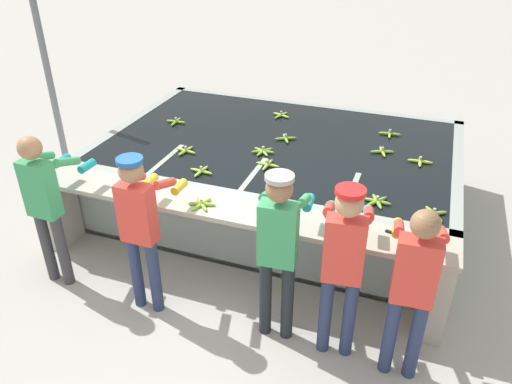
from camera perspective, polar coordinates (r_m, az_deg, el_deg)
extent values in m
plane|color=#A3A099|center=(5.20, -4.01, -11.59)|extent=(80.00, 80.00, 0.00)
cube|color=gray|center=(6.62, 2.52, -1.12)|extent=(4.29, 2.89, 0.06)
cube|color=gray|center=(5.29, -1.98, -4.43)|extent=(4.29, 0.12, 0.92)
cube|color=gray|center=(7.61, 5.80, 6.72)|extent=(4.29, 0.12, 0.92)
cube|color=gray|center=(7.23, -13.39, 4.74)|extent=(0.12, 2.89, 0.92)
cube|color=gray|center=(6.20, 21.29, -1.06)|extent=(0.12, 2.89, 0.92)
cube|color=black|center=(6.39, 2.61, 2.37)|extent=(4.05, 2.65, 0.85)
cube|color=gray|center=(6.05, -9.83, -0.09)|extent=(0.06, 0.80, 0.92)
cube|color=gray|center=(5.64, -0.25, -1.95)|extent=(0.06, 0.80, 0.92)
cube|color=gray|center=(5.43, 10.47, -3.97)|extent=(0.06, 0.80, 0.92)
cube|color=#A8A393|center=(4.83, -3.32, -1.98)|extent=(4.29, 0.45, 0.05)
cube|color=#A8A393|center=(6.07, -21.28, -2.03)|extent=(0.16, 0.41, 0.87)
cube|color=#A8A393|center=(4.82, 20.30, -10.91)|extent=(0.16, 0.41, 0.87)
cylinder|color=#38383D|center=(5.57, -22.78, -5.73)|extent=(0.11, 0.11, 0.82)
cylinder|color=#38383D|center=(5.45, -21.24, -6.25)|extent=(0.11, 0.11, 0.82)
cube|color=#38995B|center=(5.16, -23.47, 0.32)|extent=(0.33, 0.18, 0.58)
sphere|color=#9E704C|center=(4.98, -24.45, 4.61)|extent=(0.22, 0.22, 0.22)
cylinder|color=#38995B|center=(5.33, -23.36, 3.77)|extent=(0.09, 0.31, 0.18)
cylinder|color=teal|center=(5.55, -21.31, 3.34)|extent=(0.09, 0.20, 0.08)
cylinder|color=#38995B|center=(5.12, -20.77, 3.26)|extent=(0.09, 0.31, 0.18)
cylinder|color=teal|center=(5.35, -18.75, 2.83)|extent=(0.09, 0.20, 0.08)
cylinder|color=navy|center=(4.96, -13.51, -8.84)|extent=(0.11, 0.11, 0.80)
cylinder|color=navy|center=(4.87, -11.49, -9.42)|extent=(0.11, 0.11, 0.80)
cube|color=#DB3D33|center=(4.52, -13.45, -2.37)|extent=(0.32, 0.17, 0.57)
sphere|color=#9E704C|center=(4.32, -14.10, 2.37)|extent=(0.22, 0.22, 0.22)
cylinder|color=#1E5199|center=(4.28, -14.26, 3.53)|extent=(0.23, 0.23, 0.04)
cylinder|color=#DB3D33|center=(4.68, -13.79, 1.58)|extent=(0.08, 0.31, 0.18)
cylinder|color=gold|center=(4.94, -12.04, 1.20)|extent=(0.08, 0.20, 0.08)
cylinder|color=#DB3D33|center=(4.53, -10.38, 0.95)|extent=(0.08, 0.31, 0.18)
cylinder|color=gold|center=(4.79, -8.76, 0.59)|extent=(0.08, 0.20, 0.08)
cylinder|color=#1E2328|center=(4.54, 1.09, -11.91)|extent=(0.11, 0.11, 0.82)
cylinder|color=#1E2328|center=(4.51, 3.60, -12.34)|extent=(0.11, 0.11, 0.82)
cube|color=#38995B|center=(4.09, 2.54, -4.86)|extent=(0.33, 0.19, 0.58)
sphere|color=#896042|center=(3.86, 2.68, 0.38)|extent=(0.22, 0.22, 0.22)
cylinder|color=#9E9E99|center=(3.82, 2.72, 1.69)|extent=(0.23, 0.23, 0.04)
cylinder|color=#38995B|center=(4.22, 1.26, -0.38)|extent=(0.10, 0.31, 0.18)
cylinder|color=#1EA3AD|center=(4.51, 2.03, -0.65)|extent=(0.10, 0.21, 0.08)
cylinder|color=#38995B|center=(4.16, 5.53, -0.97)|extent=(0.10, 0.31, 0.18)
cylinder|color=#1EA3AD|center=(4.46, 6.02, -1.20)|extent=(0.10, 0.21, 0.08)
cylinder|color=navy|center=(4.43, 7.93, -13.63)|extent=(0.11, 0.11, 0.81)
cylinder|color=navy|center=(4.43, 10.57, -13.93)|extent=(0.11, 0.11, 0.81)
cube|color=#DB3D33|center=(3.99, 10.05, -6.52)|extent=(0.34, 0.21, 0.58)
sphere|color=tan|center=(3.75, 10.63, -1.24)|extent=(0.22, 0.22, 0.22)
cylinder|color=red|center=(3.70, 10.77, 0.08)|extent=(0.23, 0.23, 0.04)
cylinder|color=#DB3D33|center=(4.08, 8.33, -1.92)|extent=(0.12, 0.32, 0.18)
cylinder|color=#1EA3AD|center=(4.38, 8.49, -2.07)|extent=(0.11, 0.21, 0.08)
cylinder|color=#DB3D33|center=(4.08, 12.79, -2.43)|extent=(0.12, 0.32, 0.18)
cylinder|color=#1EA3AD|center=(4.38, 12.65, -2.54)|extent=(0.11, 0.21, 0.08)
cylinder|color=navy|center=(4.37, 15.06, -15.47)|extent=(0.11, 0.11, 0.80)
cylinder|color=navy|center=(4.39, 17.74, -15.80)|extent=(0.11, 0.11, 0.80)
cube|color=#DB3D33|center=(3.94, 17.81, -8.62)|extent=(0.33, 0.19, 0.56)
sphere|color=#896042|center=(3.70, 18.81, -3.50)|extent=(0.22, 0.22, 0.22)
cylinder|color=#DB3D33|center=(4.02, 16.03, -3.95)|extent=(0.10, 0.31, 0.18)
cylinder|color=gold|center=(4.32, 15.86, -3.98)|extent=(0.10, 0.21, 0.08)
cylinder|color=#DB3D33|center=(4.04, 20.53, -4.56)|extent=(0.10, 0.31, 0.18)
cylinder|color=gold|center=(4.34, 20.05, -4.55)|extent=(0.10, 0.21, 0.08)
ellipsoid|color=#7FAD33|center=(6.84, -9.55, 7.99)|extent=(0.17, 0.04, 0.04)
ellipsoid|color=#7FAD33|center=(6.77, -9.33, 7.77)|extent=(0.04, 0.17, 0.04)
ellipsoid|color=#7FAD33|center=(6.79, -8.71, 7.90)|extent=(0.17, 0.04, 0.04)
ellipsoid|color=#7FAD33|center=(6.86, -8.93, 8.11)|extent=(0.04, 0.17, 0.04)
cylinder|color=tan|center=(6.80, -9.15, 8.22)|extent=(0.03, 0.03, 0.04)
ellipsoid|color=#93BC3D|center=(5.92, -7.60, 4.58)|extent=(0.17, 0.07, 0.04)
ellipsoid|color=#93BC3D|center=(5.99, -7.71, 4.89)|extent=(0.07, 0.17, 0.04)
ellipsoid|color=#93BC3D|center=(5.99, -8.45, 4.80)|extent=(0.17, 0.07, 0.04)
ellipsoid|color=#93BC3D|center=(5.92, -8.35, 4.49)|extent=(0.07, 0.17, 0.04)
cylinder|color=tan|center=(5.94, -8.05, 5.00)|extent=(0.03, 0.03, 0.04)
ellipsoid|color=#7FAD33|center=(6.05, 13.74, 4.51)|extent=(0.17, 0.09, 0.04)
ellipsoid|color=#7FAD33|center=(6.01, 14.35, 4.27)|extent=(0.09, 0.17, 0.04)
ellipsoid|color=#7FAD33|center=(6.07, 14.75, 4.48)|extent=(0.17, 0.09, 0.04)
ellipsoid|color=#7FAD33|center=(6.11, 14.14, 4.72)|extent=(0.09, 0.17, 0.04)
cylinder|color=tan|center=(6.04, 14.29, 4.80)|extent=(0.03, 0.03, 0.04)
ellipsoid|color=#75A333|center=(5.01, 14.28, -1.17)|extent=(0.17, 0.05, 0.04)
ellipsoid|color=#75A333|center=(5.05, 14.09, -0.85)|extent=(0.13, 0.16, 0.04)
ellipsoid|color=#75A333|center=(5.06, 13.49, -0.72)|extent=(0.10, 0.17, 0.04)
ellipsoid|color=#75A333|center=(5.02, 13.06, -0.90)|extent=(0.17, 0.05, 0.04)
ellipsoid|color=#75A333|center=(4.98, 13.24, -1.23)|extent=(0.13, 0.16, 0.04)
ellipsoid|color=#75A333|center=(4.97, 13.85, -1.36)|extent=(0.10, 0.17, 0.04)
cylinder|color=tan|center=(5.00, 13.72, -0.69)|extent=(0.03, 0.03, 0.04)
ellipsoid|color=#8CB738|center=(5.42, -6.57, 2.13)|extent=(0.05, 0.17, 0.04)
ellipsoid|color=#8CB738|center=(5.43, -5.78, 2.25)|extent=(0.17, 0.05, 0.04)
ellipsoid|color=#8CB738|center=(5.50, -5.97, 2.61)|extent=(0.05, 0.17, 0.04)
ellipsoid|color=#8CB738|center=(5.49, -6.76, 2.48)|extent=(0.17, 0.05, 0.04)
cylinder|color=tan|center=(5.44, -6.29, 2.70)|extent=(0.03, 0.03, 0.04)
ellipsoid|color=#75A333|center=(4.94, 19.11, -2.46)|extent=(0.16, 0.13, 0.04)
ellipsoid|color=#75A333|center=(4.93, 19.98, -2.69)|extent=(0.13, 0.16, 0.04)
ellipsoid|color=#75A333|center=(5.00, 20.17, -2.27)|extent=(0.16, 0.13, 0.04)
ellipsoid|color=#75A333|center=(5.01, 19.32, -2.04)|extent=(0.13, 0.16, 0.04)
cylinder|color=tan|center=(4.95, 19.71, -2.02)|extent=(0.03, 0.03, 0.04)
ellipsoid|color=#93BC3D|center=(5.59, 0.83, 3.25)|extent=(0.17, 0.05, 0.04)
ellipsoid|color=#93BC3D|center=(5.53, 1.13, 2.91)|extent=(0.05, 0.17, 0.04)
ellipsoid|color=#93BC3D|center=(5.55, 1.87, 3.04)|extent=(0.17, 0.05, 0.04)
ellipsoid|color=#93BC3D|center=(5.62, 1.57, 3.38)|extent=(0.05, 0.17, 0.04)
cylinder|color=tan|center=(5.55, 1.35, 3.47)|extent=(0.03, 0.03, 0.04)
ellipsoid|color=#7FAD33|center=(6.53, 15.02, 6.27)|extent=(0.05, 0.17, 0.04)
ellipsoid|color=#7FAD33|center=(6.58, 15.51, 6.39)|extent=(0.17, 0.05, 0.04)
ellipsoid|color=#7FAD33|center=(6.63, 15.05, 6.63)|extent=(0.05, 0.17, 0.04)
ellipsoid|color=#7FAD33|center=(6.58, 14.56, 6.51)|extent=(0.17, 0.05, 0.04)
cylinder|color=tan|center=(6.57, 15.08, 6.74)|extent=(0.03, 0.03, 0.04)
ellipsoid|color=#75A333|center=(5.88, 0.28, 4.66)|extent=(0.17, 0.11, 0.04)
ellipsoid|color=#75A333|center=(5.84, 0.54, 4.50)|extent=(0.07, 0.17, 0.04)
ellipsoid|color=#75A333|center=(5.84, 1.01, 4.48)|extent=(0.14, 0.15, 0.04)
ellipsoid|color=#75A333|center=(5.87, 1.33, 4.62)|extent=(0.17, 0.04, 0.04)
ellipsoid|color=#75A333|center=(5.92, 1.25, 4.82)|extent=(0.13, 0.16, 0.04)
ellipsoid|color=#75A333|center=(5.94, 0.85, 4.92)|extent=(0.08, 0.17, 0.04)
ellipsoid|color=#75A333|center=(5.92, 0.42, 4.85)|extent=(0.17, 0.10, 0.04)
cylinder|color=tan|center=(5.87, 0.81, 5.01)|extent=(0.03, 0.03, 0.04)
ellipsoid|color=#75A333|center=(6.28, 3.30, 6.34)|extent=(0.11, 0.17, 0.04)
ellipsoid|color=#75A333|center=(6.22, 2.90, 6.11)|extent=(0.17, 0.11, 0.04)
ellipsoid|color=#75A333|center=(6.18, 3.50, 5.93)|extent=(0.11, 0.17, 0.04)
ellipsoid|color=#75A333|center=(6.24, 3.90, 6.16)|extent=(0.17, 0.11, 0.04)
cylinder|color=tan|center=(6.22, 3.41, 6.44)|extent=(0.03, 0.03, 0.04)
ellipsoid|color=#93BC3D|center=(6.93, 3.25, 8.65)|extent=(0.17, 0.09, 0.04)
ellipsoid|color=#93BC3D|center=(7.00, 3.17, 8.88)|extent=(0.09, 0.17, 0.04)
ellipsoid|color=#93BC3D|center=(6.99, 2.53, 8.87)|extent=(0.17, 0.09, 0.04)
ellipsoid|color=#93BC3D|center=(6.92, 2.61, 8.64)|extent=(0.09, 0.17, 0.04)
cylinder|color=tan|center=(6.95, 2.90, 9.03)|extent=(0.03, 0.03, 0.04)
ellipsoid|color=#9EC642|center=(5.99, 18.26, 3.57)|extent=(0.04, 0.17, 0.04)
ellipsoid|color=#9EC642|center=(5.94, 17.72, 3.42)|extent=(0.17, 0.04, 0.04)
ellipsoid|color=#9EC642|center=(5.89, 18.24, 3.12)|extent=(0.04, 0.17, 0.04)
ellipsoid|color=#9EC642|center=(5.94, 18.77, 3.26)|extent=(0.17, 0.04, 0.04)
cylinder|color=tan|center=(5.93, 18.30, 3.65)|extent=(0.03, 0.03, 0.04)
ellipsoid|color=#7FAD33|center=(4.82, -6.67, -1.65)|extent=(0.08, 0.17, 0.04)
ellipsoid|color=#7FAD33|center=(4.81, -6.03, -1.69)|extent=(0.14, 0.15, 0.04)
ellipsoid|color=#7FAD33|center=(4.84, -5.60, -1.42)|extent=(0.17, 0.08, 0.04)
ellipsoid|color=#7FAD33|center=(4.88, -5.81, -1.11)|extent=(0.08, 0.17, 0.04)
ellipsoid|color=#7FAD33|center=(4.90, -6.44, -1.07)|extent=(0.14, 0.15, 0.04)
ellipsoid|color=#7FAD33|center=(4.86, -6.87, -1.34)|extent=(0.17, 0.08, 0.04)
cylinder|color=tan|center=(4.83, -6.26, -1.02)|extent=(0.03, 0.03, 0.04)
cube|color=silver|center=(4.56, 17.54, -5.18)|extent=(0.20, 0.07, 0.00)
cube|color=black|center=(4.59, 15.18, -4.47)|extent=(0.10, 0.05, 0.02)
cube|color=silver|center=(5.22, -14.11, 0.13)|extent=(0.19, 0.13, 0.00)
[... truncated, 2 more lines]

